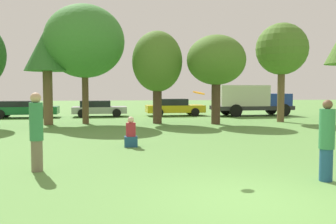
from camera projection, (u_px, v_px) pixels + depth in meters
The scene contains 14 objects.
ground_plane at pixel (254, 202), 6.33m from camera, with size 120.00×120.00×0.00m, color #5B8E42.
person_thrower at pixel (36, 131), 8.62m from camera, with size 0.32×0.32×1.91m.
person_catcher at pixel (327, 140), 7.70m from camera, with size 0.32×0.32×1.76m.
frisbee at pixel (199, 93), 8.41m from camera, with size 0.29×0.29×0.11m.
bystander_sitting at pixel (131, 134), 12.40m from camera, with size 0.45×0.38×1.05m.
tree_1 at pixel (47, 51), 19.96m from camera, with size 2.50×2.50×5.51m.
tree_2 at pixel (85, 42), 20.55m from camera, with size 4.57×4.57×6.82m.
tree_3 at pixel (157, 62), 20.75m from camera, with size 2.91×2.91×5.36m.
tree_4 at pixel (216, 61), 20.37m from camera, with size 3.36×3.36×5.07m.
tree_5 at pixel (282, 50), 21.78m from camera, with size 3.13×3.13×6.01m.
parked_car_green at pixel (23, 109), 25.17m from camera, with size 4.65×2.05×1.19m.
parked_car_silver at pixel (98, 108), 26.27m from camera, with size 3.98×2.24×1.17m.
parked_car_yellow at pixel (174, 107), 27.14m from camera, with size 4.45×2.11×1.29m.
delivery_truck_blue at pixel (250, 99), 27.15m from camera, with size 6.13×2.62×2.29m.
Camera 1 is at (-2.27, -5.98, 1.97)m, focal length 38.37 mm.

